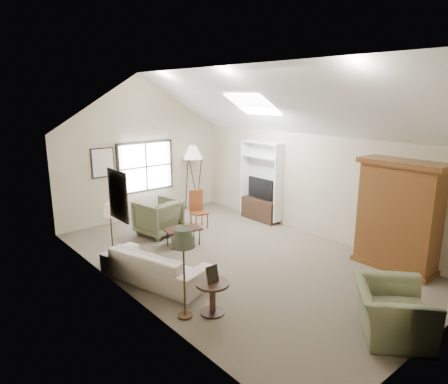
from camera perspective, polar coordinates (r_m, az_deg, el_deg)
room_shell at (r=8.01m, az=1.88°, el=12.12°), size 5.01×8.01×4.00m
window at (r=11.49m, az=-11.11°, el=3.57°), size 1.72×0.08×1.42m
skylight at (r=9.55m, az=4.15°, el=12.44°), size 0.80×1.20×0.52m
wall_art at (r=8.80m, az=-16.04°, el=2.03°), size 1.97×3.71×0.88m
armoire at (r=8.65m, az=23.69°, el=-3.11°), size 0.60×1.50×2.20m
tv_alcove at (r=11.02m, az=5.32°, el=1.75°), size 0.32×1.30×2.10m
media_console at (r=11.22m, az=5.15°, el=-2.51°), size 0.34×1.18×0.60m
tv_panel at (r=11.06m, az=5.22°, el=0.57°), size 0.05×0.90×0.55m
sofa at (r=7.74m, az=-9.74°, el=-10.25°), size 1.44×2.30×0.63m
armchair_near at (r=6.53m, az=22.85°, el=-15.41°), size 1.54×1.52×0.75m
armchair_far at (r=10.16m, az=-9.37°, el=-3.56°), size 1.11×1.13×0.88m
coffee_table at (r=9.39m, az=-5.83°, el=-6.41°), size 0.89×0.61×0.42m
bowl at (r=9.31m, az=-5.86°, el=-5.07°), size 0.23×0.23×0.05m
side_table at (r=6.61m, az=-1.65°, el=-14.88°), size 0.67×0.67×0.54m
side_chair at (r=10.49m, az=-3.59°, el=-2.52°), size 0.45×0.45×1.00m
tripod_lamp at (r=12.12m, az=-4.41°, el=2.14°), size 0.68×0.68×2.00m
dark_lamp at (r=6.33m, az=-5.72°, el=-11.46°), size 0.45×0.45×1.50m
tan_lamp at (r=8.49m, az=-15.73°, el=-5.79°), size 0.34×0.34×1.34m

